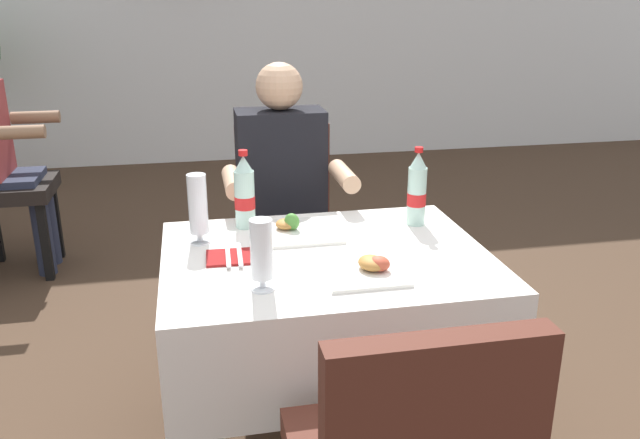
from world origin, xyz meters
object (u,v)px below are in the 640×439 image
Objects in this scene: seated_diner_far at (283,199)px; plate_far_diner at (297,229)px; chair_far_diner_seat at (289,225)px; cola_bottle_primary at (417,191)px; plate_near_camera at (367,269)px; napkin_cutlery_set at (234,257)px; beer_glass_left at (262,252)px; cola_bottle_secondary at (245,194)px; main_dining_table at (326,305)px; beer_glass_middle at (198,207)px.

seated_diner_far reaches higher than plate_far_diner.
cola_bottle_primary reaches higher than chair_far_diner_seat.
chair_far_diner_seat reaches higher than plate_near_camera.
napkin_cutlery_set is at bearing 152.20° from plate_near_camera.
beer_glass_left is (-0.19, -0.90, 0.14)m from seated_diner_far.
cola_bottle_secondary is at bearing 77.35° from napkin_cutlery_set.
main_dining_table is 3.71× the size of cola_bottle_secondary.
cola_bottle_primary is (0.37, 0.21, 0.30)m from main_dining_table.
seated_diner_far is at bearing 98.16° from plate_near_camera.
beer_glass_left is 0.73m from cola_bottle_primary.
plate_far_diner is at bearing -92.64° from seated_diner_far.
beer_glass_middle is at bearing 122.81° from napkin_cutlery_set.
cola_bottle_primary reaches higher than plate_near_camera.
beer_glass_left reaches higher than plate_near_camera.
napkin_cutlery_set is at bearing -102.65° from cola_bottle_secondary.
chair_far_diner_seat reaches higher than napkin_cutlery_set.
cola_bottle_primary is (0.76, 0.04, 0.00)m from beer_glass_middle.
beer_glass_middle is at bearing 155.75° from main_dining_table.
seated_diner_far is 5.33× the size of plate_near_camera.
plate_near_camera is 1.15× the size of beer_glass_left.
main_dining_table is 0.43m from beer_glass_left.
chair_far_diner_seat is at bearing 95.07° from plate_near_camera.
napkin_cutlery_set is (-0.37, 0.20, -0.01)m from plate_near_camera.
beer_glass_left is 0.43m from beer_glass_middle.
beer_glass_middle is at bearing 112.24° from beer_glass_left.
plate_far_diner is 1.26× the size of beer_glass_left.
chair_far_diner_seat is 4.10× the size of plate_near_camera.
seated_diner_far is at bearing 130.67° from cola_bottle_primary.
beer_glass_middle is at bearing -142.31° from cola_bottle_secondary.
beer_glass_middle is 0.22m from napkin_cutlery_set.
napkin_cutlery_set reaches higher than main_dining_table.
seated_diner_far reaches higher than main_dining_table.
cola_bottle_secondary reaches higher than beer_glass_middle.
plate_near_camera reaches higher than napkin_cutlery_set.
beer_glass_middle is 0.83× the size of cola_bottle_primary.
chair_far_diner_seat reaches higher than plate_far_diner.
plate_near_camera is 0.33m from beer_glass_left.
chair_far_diner_seat is at bearing 57.82° from beer_glass_middle.
main_dining_table is at bearing -90.00° from chair_far_diner_seat.
chair_far_diner_seat is at bearing 122.38° from cola_bottle_primary.
seated_diner_far is 4.51× the size of cola_bottle_primary.
cola_bottle_primary reaches higher than plate_far_diner.
seated_diner_far reaches higher than beer_glass_left.
napkin_cutlery_set is (0.10, -0.15, -0.12)m from beer_glass_middle.
beer_glass_middle is at bearing -122.18° from chair_far_diner_seat.
plate_far_diner is at bearing 68.22° from beer_glass_left.
seated_diner_far is (-0.04, 0.68, 0.15)m from main_dining_table.
chair_far_diner_seat is 0.79m from beer_glass_middle.
cola_bottle_secondary is at bearing 127.05° from main_dining_table.
beer_glass_middle is at bearing -175.67° from plate_far_diner.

